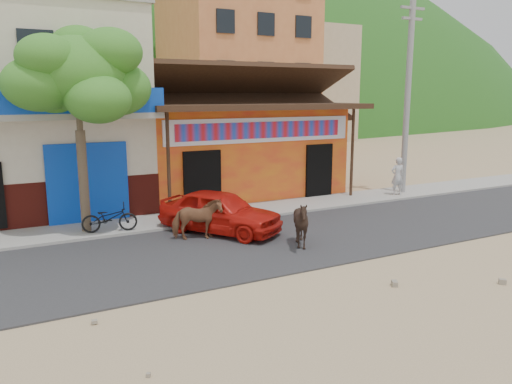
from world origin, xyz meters
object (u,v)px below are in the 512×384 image
(tree, at_px, (80,130))
(scooter, at_px, (109,218))
(pedestrian, at_px, (397,176))
(cow_tan, at_px, (197,219))
(red_car, at_px, (220,211))
(utility_pole, at_px, (408,95))
(cow_dark, at_px, (302,224))

(tree, height_order, scooter, tree)
(pedestrian, bearing_deg, tree, 11.15)
(cow_tan, distance_m, pedestrian, 9.62)
(pedestrian, bearing_deg, red_car, 22.56)
(tree, height_order, cow_tan, tree)
(tree, distance_m, scooter, 2.68)
(red_car, bearing_deg, utility_pole, -22.44)
(tree, xyz_separation_m, pedestrian, (12.13, -0.17, -2.23))
(cow_tan, xyz_separation_m, pedestrian, (9.41, 1.98, 0.25))
(red_car, bearing_deg, scooter, 121.67)
(tree, bearing_deg, utility_pole, 0.90)
(tree, bearing_deg, cow_tan, -38.37)
(cow_tan, xyz_separation_m, cow_dark, (2.25, -2.01, 0.07))
(tree, bearing_deg, cow_dark, -39.94)
(scooter, relative_size, pedestrian, 1.04)
(tree, xyz_separation_m, cow_tan, (2.72, -2.15, -2.48))
(cow_dark, bearing_deg, scooter, -150.88)
(tree, relative_size, pedestrian, 3.90)
(utility_pole, xyz_separation_m, scooter, (-12.20, -0.64, -3.58))
(utility_pole, relative_size, cow_dark, 6.05)
(utility_pole, height_order, cow_tan, utility_pole)
(red_car, bearing_deg, cow_dark, -94.75)
(scooter, xyz_separation_m, pedestrian, (11.53, 0.27, 0.35))
(utility_pole, height_order, scooter, utility_pole)
(utility_pole, relative_size, pedestrian, 5.21)
(utility_pole, distance_m, red_car, 10.01)
(red_car, bearing_deg, pedestrian, -23.93)
(cow_dark, xyz_separation_m, red_car, (-1.37, 2.39, -0.01))
(cow_dark, relative_size, scooter, 0.83)
(scooter, bearing_deg, pedestrian, -77.52)
(utility_pole, distance_m, scooter, 12.73)
(utility_pole, height_order, cow_dark, utility_pole)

